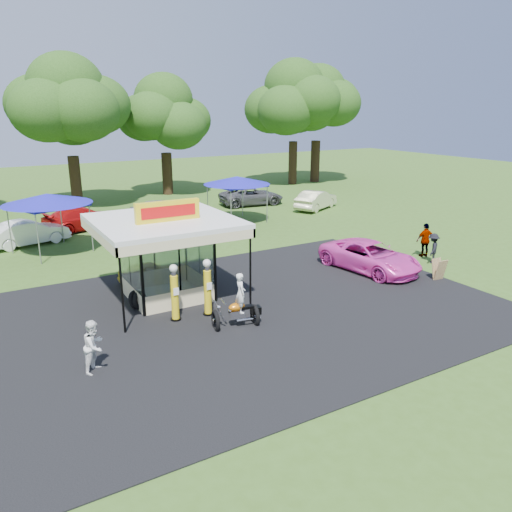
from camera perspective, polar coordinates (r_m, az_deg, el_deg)
The scene contains 24 objects.
ground at distance 18.01m, azimuth 1.73°, elevation -8.58°, with size 120.00×120.00×0.00m, color #38581B.
asphalt_apron at distance 19.58m, azimuth -1.38°, elevation -6.37°, with size 20.00×14.00×0.04m, color black.
gas_station_kiosk at distance 20.79m, azimuth -10.27°, elevation -0.08°, with size 5.40×5.40×4.18m.
gas_pump_left at distance 18.68m, azimuth -9.28°, elevation -4.32°, with size 0.41×0.41×2.21m.
gas_pump_right at distance 19.00m, azimuth -5.55°, elevation -3.75°, with size 0.42×0.42×2.25m.
motorcycle at distance 18.07m, azimuth -1.97°, elevation -5.65°, with size 1.85×1.13×2.11m.
spare_tires at distance 20.28m, azimuth -13.39°, elevation -4.91°, with size 0.95×0.89×0.78m.
a_frame_sign at distance 24.41m, azimuth 20.18°, elevation -1.47°, with size 0.56×0.52×0.99m.
kiosk_car at distance 23.17m, azimuth -12.00°, elevation -1.80°, with size 1.13×2.82×0.96m, color gold.
pink_sedan at distance 24.80m, azimuth 12.90°, elevation -0.05°, with size 2.38×5.16×1.43m, color #FF45C3.
spectator_west at distance 15.91m, azimuth -17.99°, elevation -9.76°, with size 0.80×0.62×1.65m, color white.
spectator_east_a at distance 26.94m, azimuth 19.58°, elevation 0.84°, with size 0.99×0.57×1.54m, color black.
spectator_east_b at distance 27.89m, azimuth 18.80°, elevation 1.73°, with size 1.06×0.44×1.81m, color gray.
bg_car_a at distance 31.57m, azimuth -24.59°, elevation 2.44°, with size 1.55×4.43×1.46m, color white.
bg_car_b at distance 34.27m, azimuth -19.23°, elevation 4.08°, with size 2.08×5.12×1.49m, color #B30D0D.
bg_car_c at distance 35.49m, azimuth -10.54°, elevation 5.20°, with size 1.83×4.54×1.55m, color #9D9DA1.
bg_car_d at distance 40.72m, azimuth -0.52°, elevation 6.87°, with size 2.40×5.20×1.44m, color #4D4D4F.
bg_car_e at distance 39.24m, azimuth 6.88°, elevation 6.39°, with size 1.56×4.47×1.47m, color beige.
tent_west at distance 28.97m, azimuth -22.77°, elevation 5.98°, with size 4.65×4.65×3.25m.
tent_east at distance 34.20m, azimuth -2.20°, elevation 8.58°, with size 4.52×4.52×3.16m.
oak_far_c at distance 41.61m, azimuth -20.64°, elevation 15.03°, with size 9.63×9.63×11.35m.
oak_far_d at distance 46.05m, azimuth -10.41°, elevation 15.07°, with size 8.66×8.66×10.31m.
oak_far_e at distance 51.65m, azimuth 4.36°, elevation 16.62°, with size 10.06×10.06×11.97m.
oak_far_f at distance 53.63m, azimuth 6.98°, elevation 16.35°, with size 9.63×9.63×11.60m.
Camera 1 is at (-8.66, -13.79, 7.70)m, focal length 35.00 mm.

